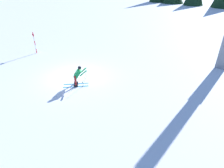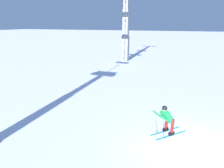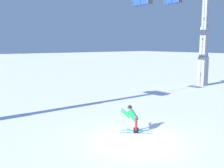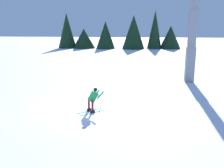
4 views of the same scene
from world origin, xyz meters
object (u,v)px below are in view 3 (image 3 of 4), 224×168
at_px(lift_tower_far, 204,48).
at_px(skier_carving_main, 133,116).
at_px(chairlift_seat_middle, 142,1).
at_px(chairlift_seat_fourth, 173,1).

bearing_deg(lift_tower_far, skier_carving_main, -157.77).
height_order(skier_carving_main, chairlift_seat_middle, chairlift_seat_middle).
bearing_deg(skier_carving_main, chairlift_seat_middle, 43.58).
relative_size(skier_carving_main, chairlift_seat_fourth, 0.92).
relative_size(skier_carving_main, chairlift_seat_middle, 0.72).
distance_m(skier_carving_main, chairlift_seat_fourth, 16.17).
bearing_deg(lift_tower_far, chairlift_seat_fourth, -180.00).
bearing_deg(chairlift_seat_middle, chairlift_seat_fourth, 0.00).
xyz_separation_m(lift_tower_far, chairlift_seat_fourth, (-5.82, -0.00, 4.68)).
xyz_separation_m(skier_carving_main, chairlift_seat_fourth, (11.90, 7.24, 8.23)).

